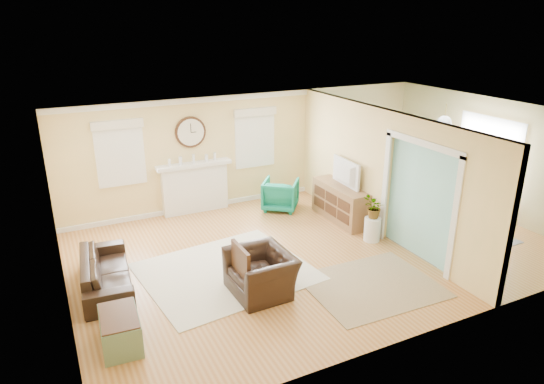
% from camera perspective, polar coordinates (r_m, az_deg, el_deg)
% --- Properties ---
extents(floor, '(9.00, 9.00, 0.00)m').
position_cam_1_polar(floor, '(9.56, 5.14, -6.60)').
color(floor, '#AB6830').
rests_on(floor, ground).
extents(wall_back, '(9.00, 0.02, 2.60)m').
position_cam_1_polar(wall_back, '(11.60, -2.35, 5.18)').
color(wall_back, '#D9C47A').
rests_on(wall_back, ground).
extents(wall_front, '(9.00, 0.02, 2.60)m').
position_cam_1_polar(wall_front, '(6.89, 18.53, -6.68)').
color(wall_front, '#D9C47A').
rests_on(wall_front, ground).
extents(wall_left, '(0.02, 6.00, 2.60)m').
position_cam_1_polar(wall_left, '(7.85, -24.03, -4.08)').
color(wall_left, '#D9C47A').
rests_on(wall_left, ground).
extents(wall_right, '(0.02, 6.00, 2.60)m').
position_cam_1_polar(wall_right, '(11.95, 24.20, 3.86)').
color(wall_right, '#D9C47A').
rests_on(wall_right, ground).
extents(ceiling, '(9.00, 6.00, 0.02)m').
position_cam_1_polar(ceiling, '(8.71, 5.67, 8.87)').
color(ceiling, white).
rests_on(ceiling, wall_back).
extents(partition, '(0.17, 6.00, 2.60)m').
position_cam_1_polar(partition, '(10.09, 11.93, 2.79)').
color(partition, '#D9C47A').
rests_on(partition, ground).
extents(fireplace, '(1.70, 0.30, 1.17)m').
position_cam_1_polar(fireplace, '(11.20, -9.07, 0.62)').
color(fireplace, white).
rests_on(fireplace, ground).
extents(wall_clock, '(0.70, 0.07, 0.70)m').
position_cam_1_polar(wall_clock, '(10.94, -9.57, 6.96)').
color(wall_clock, '#482818').
rests_on(wall_clock, wall_back).
extents(window_left, '(1.05, 0.13, 1.42)m').
position_cam_1_polar(window_left, '(10.65, -17.50, 4.89)').
color(window_left, white).
rests_on(window_left, wall_back).
extents(window_right, '(1.05, 0.13, 1.42)m').
position_cam_1_polar(window_right, '(11.49, -2.05, 6.88)').
color(window_right, white).
rests_on(window_right, wall_back).
extents(french_doors, '(0.06, 1.70, 2.20)m').
position_cam_1_polar(french_doors, '(11.97, 23.92, 2.92)').
color(french_doors, white).
rests_on(french_doors, ground).
extents(pendant, '(0.30, 0.30, 0.55)m').
position_cam_1_polar(pendant, '(10.66, 19.60, 7.68)').
color(pendant, gold).
rests_on(pendant, ceiling).
extents(rug_cream, '(3.06, 2.73, 0.01)m').
position_cam_1_polar(rug_cream, '(8.73, -5.43, -9.30)').
color(rug_cream, beige).
rests_on(rug_cream, floor).
extents(rug_jute, '(2.16, 1.79, 0.01)m').
position_cam_1_polar(rug_jute, '(8.46, 11.68, -10.73)').
color(rug_jute, tan).
rests_on(rug_jute, floor).
extents(rug_grey, '(2.31, 2.89, 0.01)m').
position_cam_1_polar(rug_grey, '(10.97, 17.95, -3.89)').
color(rug_grey, slate).
rests_on(rug_grey, floor).
extents(sofa, '(0.93, 1.99, 0.56)m').
position_cam_1_polar(sofa, '(8.59, -18.96, -8.86)').
color(sofa, black).
rests_on(sofa, floor).
extents(eames_chair, '(0.96, 1.10, 0.70)m').
position_cam_1_polar(eames_chair, '(7.97, -1.30, -9.50)').
color(eames_chair, black).
rests_on(eames_chair, floor).
extents(green_chair, '(1.08, 1.09, 0.71)m').
position_cam_1_polar(green_chair, '(11.27, 1.00, -0.30)').
color(green_chair, '#166851').
rests_on(green_chair, floor).
extents(trunk, '(0.56, 0.86, 0.48)m').
position_cam_1_polar(trunk, '(7.18, -17.43, -15.23)').
color(trunk, slate).
rests_on(trunk, floor).
extents(credenza, '(0.54, 1.60, 0.80)m').
position_cam_1_polar(credenza, '(10.77, 8.14, -1.24)').
color(credenza, olive).
rests_on(credenza, floor).
extents(tv, '(0.17, 1.01, 0.58)m').
position_cam_1_polar(tv, '(10.54, 8.24, 2.23)').
color(tv, black).
rests_on(tv, credenza).
extents(garden_stool, '(0.33, 0.33, 0.48)m').
position_cam_1_polar(garden_stool, '(9.95, 11.70, -4.32)').
color(garden_stool, white).
rests_on(garden_stool, floor).
extents(potted_plant, '(0.51, 0.48, 0.46)m').
position_cam_1_polar(potted_plant, '(9.77, 11.89, -1.81)').
color(potted_plant, '#337F33').
rests_on(potted_plant, garden_stool).
extents(dining_table, '(1.18, 2.03, 0.70)m').
position_cam_1_polar(dining_table, '(10.84, 18.14, -2.22)').
color(dining_table, '#482818').
rests_on(dining_table, floor).
extents(dining_chair_n, '(0.51, 0.51, 0.96)m').
position_cam_1_polar(dining_chair_n, '(11.61, 14.69, 0.73)').
color(dining_chair_n, slate).
rests_on(dining_chair_n, floor).
extents(dining_chair_s, '(0.48, 0.48, 1.01)m').
position_cam_1_polar(dining_chair_s, '(10.08, 23.06, -3.08)').
color(dining_chair_s, slate).
rests_on(dining_chair_s, floor).
extents(dining_chair_w, '(0.56, 0.56, 1.02)m').
position_cam_1_polar(dining_chair_w, '(10.27, 15.61, -1.68)').
color(dining_chair_w, white).
rests_on(dining_chair_w, floor).
extents(dining_chair_e, '(0.49, 0.49, 1.01)m').
position_cam_1_polar(dining_chair_e, '(11.17, 20.16, -0.45)').
color(dining_chair_e, slate).
rests_on(dining_chair_e, floor).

